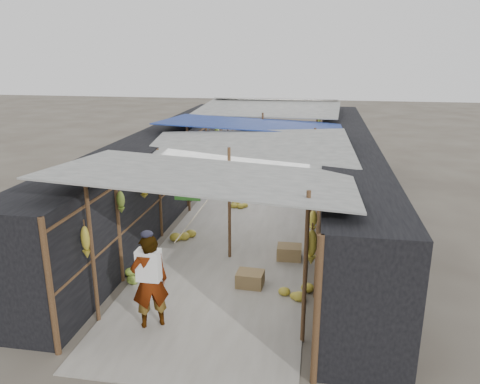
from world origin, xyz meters
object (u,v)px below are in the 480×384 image
Objects in this scene: black_basin at (300,170)px; vendor_seated at (290,183)px; crate_near at (250,279)px; vendor_elderly at (150,282)px; shopper_blue at (267,158)px.

vendor_seated reaches higher than black_basin.
crate_near is at bearing -26.99° from vendor_seated.
shopper_blue is at bearing -124.17° from vendor_elderly.
vendor_seated is at bearing -93.82° from black_basin.
crate_near reaches higher than black_basin.
vendor_elderly is 2.21× the size of vendor_seated.
vendor_elderly reaches higher than vendor_seated.
black_basin is 0.38× the size of vendor_elderly.
shopper_blue is (0.91, 9.71, 0.03)m from vendor_elderly.
vendor_seated is (-0.20, -3.04, 0.29)m from black_basin.
crate_near is 0.30× the size of shopper_blue.
shopper_blue is (-1.12, -1.57, 0.78)m from black_basin.
crate_near is 0.31× the size of vendor_elderly.
vendor_elderly is at bearing -100.20° from black_basin.
vendor_elderly is at bearing -127.88° from crate_near.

